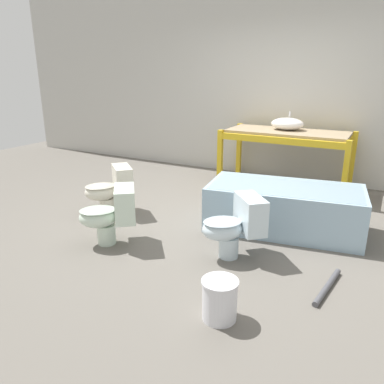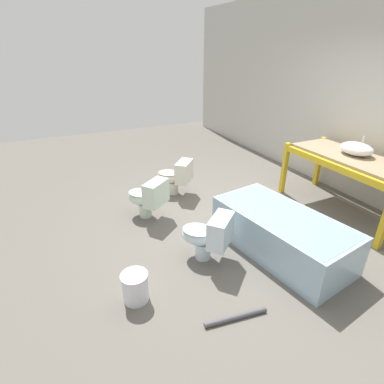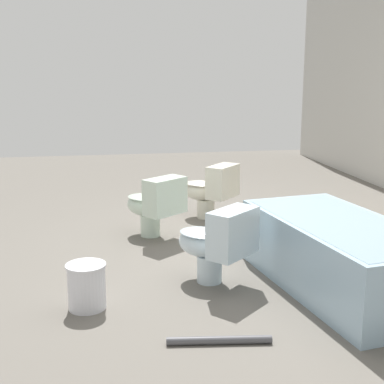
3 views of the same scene
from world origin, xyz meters
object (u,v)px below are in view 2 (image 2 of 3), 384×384
Objects in this scene: bucket_white at (135,287)px; toilet_extra at (148,197)px; sink_basin at (356,149)px; toilet_far at (176,176)px; toilet_near at (208,235)px; bathtub_main at (281,230)px.

toilet_extra is at bearing 157.74° from bucket_white.
toilet_far is (-1.56, -2.13, -0.62)m from sink_basin.
toilet_extra is (-1.22, -0.33, 0.00)m from toilet_near.
sink_basin is 1.79m from bathtub_main.
sink_basin reaches higher than toilet_near.
sink_basin is 3.04m from toilet_extra.
sink_basin is 2.55m from toilet_near.
bathtub_main is 0.89m from toilet_near.
toilet_near is 1.26m from toilet_extra.
sink_basin is 0.71× the size of toilet_extra.
toilet_extra is at bearing -110.05° from sink_basin.
sink_basin is at bearing 96.50° from bathtub_main.
toilet_far is 0.99× the size of toilet_extra.
bathtub_main is (0.43, -1.60, -0.67)m from sink_basin.
toilet_near is at bearing -85.37° from sink_basin.
sink_basin reaches higher than bucket_white.
toilet_far is at bearing 148.07° from bucket_white.
sink_basin reaches higher than toilet_extra.
toilet_far is at bearing -178.06° from toilet_extra.
toilet_near is at bearing -113.84° from bathtub_main.
toilet_extra is 2.14× the size of bucket_white.
sink_basin is 0.72× the size of toilet_far.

